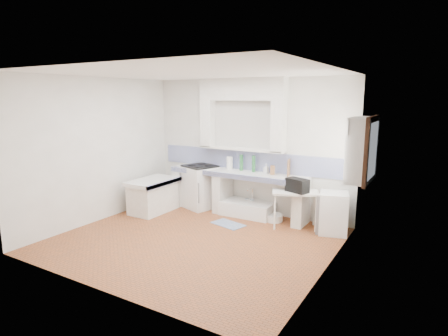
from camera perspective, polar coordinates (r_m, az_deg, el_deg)
The scene contains 36 objects.
floor at distance 6.56m, azimuth -4.55°, elevation -10.90°, with size 4.50×4.50×0.00m, color brown.
ceiling at distance 6.11m, azimuth -4.95°, elevation 14.30°, with size 4.50×4.50×0.00m, color white.
wall_back at distance 7.88m, azimuth 3.72°, elevation 3.31°, with size 4.50×4.50×0.00m, color white.
wall_front at distance 4.73m, azimuth -18.91°, elevation -2.26°, with size 4.50×4.50×0.00m, color white.
wall_left at distance 7.70m, azimuth -18.54°, elevation 2.60°, with size 4.50×4.50×0.00m, color white.
wall_right at distance 5.23m, azimuth 15.80°, elevation -0.88°, with size 4.50×4.50×0.00m, color white.
alcove_mass at distance 7.75m, azimuth 2.73°, elevation 11.91°, with size 1.90×0.25×0.45m, color white.
window_frame at distance 6.32m, azimuth 20.27°, elevation 2.65°, with size 0.35×0.86×1.06m, color #3C2013.
lace_valance at distance 6.31m, azimuth 19.20°, elevation 6.18°, with size 0.01×0.84×0.24m, color white.
counter_slab at distance 7.75m, azimuth 2.01°, elevation -0.84°, with size 3.00×0.60×0.08m, color white.
counter_lip at distance 7.51m, azimuth 0.98°, elevation -1.21°, with size 3.00×0.04×0.10m, color navy.
counter_pier_left at distance 8.60m, azimuth -6.23°, elevation -2.82°, with size 0.20×0.55×0.82m, color white.
counter_pier_mid at distance 8.02m, azimuth -0.21°, elevation -3.73°, with size 0.20×0.55×0.82m, color white.
counter_pier_right at distance 7.31m, azimuth 11.69°, elevation -5.41°, with size 0.20×0.55×0.82m, color white.
peninsula_top at distance 8.06m, azimuth -10.82°, elevation -2.04°, with size 0.70×1.10×0.08m, color white.
peninsula_base at distance 8.14m, azimuth -10.74°, elevation -4.44°, with size 0.60×1.00×0.62m, color white.
peninsula_lip at distance 7.85m, azimuth -9.01°, elevation -2.32°, with size 0.04×1.10×0.10m, color navy.
backsplash at distance 7.91m, azimuth 3.65°, elevation 1.15°, with size 4.27×0.03×0.40m, color navy.
stove at distance 8.29m, azimuth -3.64°, elevation -2.93°, with size 0.65×0.63×0.92m, color white.
sink at distance 7.83m, azimuth 3.61°, elevation -6.26°, with size 1.09×0.59×0.26m, color white.
side_table at distance 7.16m, azimuth 10.74°, elevation -6.22°, with size 0.84×0.47×0.04m, color white.
fridge at distance 7.02m, azimuth 16.33°, elevation -6.61°, with size 0.49×0.49×0.75m, color white.
bucket_red at distance 7.85m, azimuth 1.95°, elevation -6.19°, with size 0.28×0.28×0.26m, color #BD3045.
bucket_orange at distance 7.77m, azimuth 3.45°, elevation -6.46°, with size 0.26×0.26×0.24m, color red.
bucket_blue at distance 7.57m, azimuth 5.82°, elevation -6.78°, with size 0.31×0.31×0.29m, color #2D7AC1.
basin_white at distance 7.54m, azimuth 7.60°, elevation -7.52°, with size 0.35×0.35×0.14m, color white.
water_bottle_a at distance 7.98m, azimuth 3.48°, elevation -5.74°, with size 0.08×0.08×0.31m, color silver.
water_bottle_b at distance 7.92m, azimuth 4.26°, elevation -5.84°, with size 0.09×0.09×0.32m, color silver.
black_bag at distance 6.98m, azimuth 11.11°, elevation -2.61°, with size 0.40×0.23×0.25m, color black.
green_bottle_a at distance 7.84m, azimuth 2.65°, elevation 0.84°, with size 0.07×0.07×0.34m, color #246531.
green_bottle_b at distance 7.71m, azimuth 4.54°, elevation 0.65°, with size 0.07×0.07×0.34m, color #246531.
knife_block at distance 7.49m, azimuth 7.40°, elevation -0.32°, with size 0.09×0.07×0.18m, color brown.
cutting_board at distance 7.41m, azimuth 9.82°, elevation 0.05°, with size 0.02×0.24×0.32m, color brown.
paper_towel at distance 7.98m, azimuth 0.87°, elevation 0.76°, with size 0.13×0.13×0.27m, color white.
soap_bottle at distance 7.60m, azimuth 6.46°, elevation -0.08°, with size 0.09×0.09×0.20m, color white.
rug at distance 7.30m, azimuth 0.63°, elevation -8.55°, with size 0.64×0.36×0.01m, color #294B83.
Camera 1 is at (3.54, -4.97, 2.42)m, focal length 29.99 mm.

